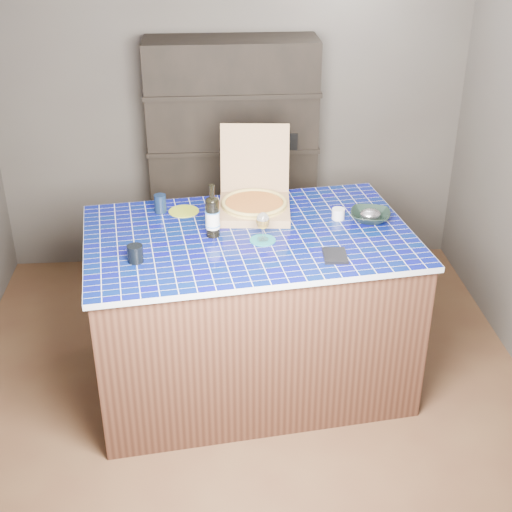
{
  "coord_description": "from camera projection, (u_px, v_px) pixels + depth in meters",
  "views": [
    {
      "loc": [
        -0.19,
        -3.43,
        2.78
      ],
      "look_at": [
        0.06,
        0.0,
        0.94
      ],
      "focal_mm": 50.0,
      "sensor_mm": 36.0,
      "label": 1
    }
  ],
  "objects": [
    {
      "name": "pizza_box",
      "position": [
        254.0,
        201.0,
        4.24
      ],
      "size": [
        0.46,
        0.55,
        0.46
      ],
      "rotation": [
        0.0,
        0.0,
        -0.09
      ],
      "color": "#A58655",
      "rests_on": "kitchen_island"
    },
    {
      "name": "mead_bottle",
      "position": [
        212.0,
        216.0,
        3.92
      ],
      "size": [
        0.08,
        0.08,
        0.31
      ],
      "color": "black",
      "rests_on": "kitchen_island"
    },
    {
      "name": "green_trivet",
      "position": [
        184.0,
        211.0,
        4.26
      ],
      "size": [
        0.18,
        0.18,
        0.01
      ],
      "primitive_type": "cylinder",
      "color": "#92A322",
      "rests_on": "kitchen_island"
    },
    {
      "name": "shelving_unit",
      "position": [
        233.0,
        163.0,
        5.26
      ],
      "size": [
        1.2,
        0.41,
        1.8
      ],
      "color": "black",
      "rests_on": "floor"
    },
    {
      "name": "wine_glass",
      "position": [
        263.0,
        221.0,
        3.87
      ],
      "size": [
        0.07,
        0.07,
        0.16
      ],
      "color": "white",
      "rests_on": "teal_trivet"
    },
    {
      "name": "room",
      "position": [
        245.0,
        204.0,
        3.75
      ],
      "size": [
        3.5,
        3.5,
        3.5
      ],
      "color": "brown",
      "rests_on": "ground"
    },
    {
      "name": "foil_contents",
      "position": [
        370.0,
        214.0,
        4.13
      ],
      "size": [
        0.12,
        0.1,
        0.06
      ],
      "primitive_type": "ellipsoid",
      "color": "#ACAAB6",
      "rests_on": "bowl"
    },
    {
      "name": "bowl",
      "position": [
        370.0,
        216.0,
        4.14
      ],
      "size": [
        0.28,
        0.28,
        0.06
      ],
      "primitive_type": "imported",
      "rotation": [
        0.0,
        0.0,
        -0.25
      ],
      "color": "black",
      "rests_on": "kitchen_island"
    },
    {
      "name": "white_jar",
      "position": [
        338.0,
        214.0,
        4.16
      ],
      "size": [
        0.07,
        0.07,
        0.06
      ],
      "primitive_type": "cylinder",
      "color": "silver",
      "rests_on": "kitchen_island"
    },
    {
      "name": "tumbler",
      "position": [
        135.0,
        254.0,
        3.69
      ],
      "size": [
        0.08,
        0.08,
        0.09
      ],
      "primitive_type": "cylinder",
      "color": "black",
      "rests_on": "kitchen_island"
    },
    {
      "name": "teal_trivet",
      "position": [
        263.0,
        240.0,
        3.92
      ],
      "size": [
        0.14,
        0.14,
        0.01
      ],
      "primitive_type": "cylinder",
      "color": "#156A71",
      "rests_on": "kitchen_island"
    },
    {
      "name": "navy_cup",
      "position": [
        160.0,
        204.0,
        4.23
      ],
      "size": [
        0.07,
        0.07,
        0.11
      ],
      "primitive_type": "cylinder",
      "color": "black",
      "rests_on": "kitchen_island"
    },
    {
      "name": "dvd_case",
      "position": [
        335.0,
        256.0,
        3.75
      ],
      "size": [
        0.13,
        0.18,
        0.01
      ],
      "primitive_type": "cube",
      "rotation": [
        0.0,
        0.0,
        -0.05
      ],
      "color": "black",
      "rests_on": "kitchen_island"
    },
    {
      "name": "kitchen_island",
      "position": [
        249.0,
        309.0,
        4.23
      ],
      "size": [
        1.96,
        1.38,
        1.0
      ],
      "rotation": [
        0.0,
        0.0,
        0.13
      ],
      "color": "#4C2C1E",
      "rests_on": "floor"
    }
  ]
}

